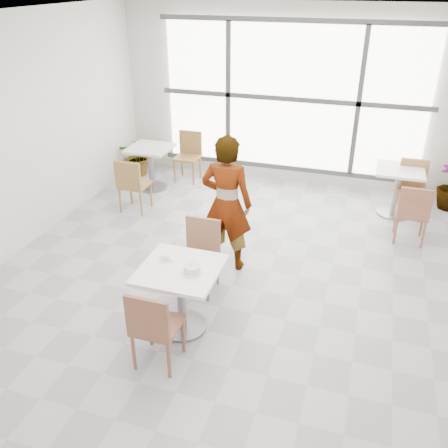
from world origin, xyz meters
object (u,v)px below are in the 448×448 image
(coffee_cup, at_px, (165,257))
(bg_chair_left_far, at_px, (189,152))
(person, at_px, (227,204))
(bg_chair_right_near, at_px, (413,211))
(plant_left, at_px, (139,155))
(main_table, at_px, (181,287))
(bg_chair_right_far, at_px, (412,184))
(bg_table_right, at_px, (398,185))
(chair_near, at_px, (153,325))
(chair_far, at_px, (200,250))
(oatmeal_bowl, at_px, (192,269))
(bg_table_left, at_px, (151,162))
(bg_chair_left_near, at_px, (132,183))

(coffee_cup, relative_size, bg_chair_left_far, 0.18)
(person, bearing_deg, bg_chair_right_near, -150.23)
(bg_chair_left_far, relative_size, plant_left, 1.19)
(plant_left, bearing_deg, main_table, -57.98)
(bg_chair_right_far, bearing_deg, bg_table_right, -161.86)
(chair_near, bearing_deg, plant_left, -61.88)
(chair_far, height_order, oatmeal_bowl, chair_far)
(bg_table_right, relative_size, bg_chair_left_far, 0.86)
(person, bearing_deg, chair_far, 74.17)
(oatmeal_bowl, bearing_deg, coffee_cup, 159.25)
(bg_table_left, bearing_deg, bg_chair_right_near, -9.19)
(chair_near, height_order, bg_table_right, chair_near)
(bg_chair_right_near, bearing_deg, chair_near, 54.03)
(bg_table_right, distance_m, bg_chair_right_near, 0.93)
(coffee_cup, xyz_separation_m, bg_table_right, (2.34, 3.45, -0.29))
(bg_chair_right_near, xyz_separation_m, plant_left, (-4.75, 1.23, -0.14))
(chair_near, bearing_deg, main_table, -92.44)
(person, distance_m, bg_chair_left_near, 2.16)
(chair_near, distance_m, bg_chair_left_near, 3.46)
(bg_chair_left_far, bearing_deg, plant_left, -176.40)
(bg_table_left, xyz_separation_m, plant_left, (-0.50, 0.55, -0.12))
(oatmeal_bowl, bearing_deg, main_table, 165.44)
(coffee_cup, height_order, person, person)
(chair_near, relative_size, bg_chair_right_far, 1.00)
(bg_table_right, bearing_deg, bg_chair_left_far, 173.81)
(chair_far, relative_size, bg_table_left, 1.16)
(bg_chair_left_near, bearing_deg, bg_chair_left_far, -101.94)
(oatmeal_bowl, distance_m, plant_left, 4.69)
(bg_chair_left_near, bearing_deg, chair_near, 120.56)
(person, height_order, bg_chair_left_near, person)
(bg_table_left, distance_m, bg_chair_left_far, 0.77)
(coffee_cup, xyz_separation_m, person, (0.28, 1.23, 0.09))
(bg_chair_left_near, bearing_deg, main_table, 127.00)
(chair_near, xyz_separation_m, chair_far, (-0.05, 1.39, 0.00))
(oatmeal_bowl, bearing_deg, person, 92.75)
(bg_table_right, height_order, bg_chair_right_far, bg_chair_right_far)
(chair_near, bearing_deg, oatmeal_bowl, -106.33)
(person, bearing_deg, bg_chair_left_far, -60.00)
(coffee_cup, relative_size, bg_table_right, 0.21)
(plant_left, bearing_deg, chair_near, -61.88)
(chair_far, distance_m, bg_chair_right_far, 3.72)
(person, height_order, bg_chair_right_near, person)
(oatmeal_bowl, relative_size, coffee_cup, 1.32)
(chair_far, bearing_deg, bg_chair_left_near, 137.13)
(person, distance_m, bg_chair_left_far, 3.05)
(bg_chair_left_near, relative_size, bg_chair_right_far, 1.00)
(bg_chair_left_near, bearing_deg, chair_far, 137.13)
(main_table, height_order, plant_left, main_table)
(bg_table_left, distance_m, bg_chair_right_near, 4.31)
(person, bearing_deg, oatmeal_bowl, 92.33)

